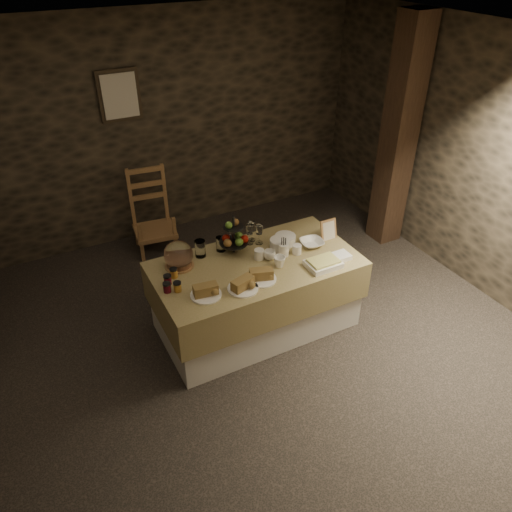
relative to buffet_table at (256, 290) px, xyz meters
name	(u,v)px	position (x,y,z in m)	size (l,w,h in m)	color
ground_plane	(236,356)	(-0.36, -0.30, -0.42)	(5.50, 5.00, 0.01)	black
room_shell	(232,204)	(-0.36, -0.30, 1.14)	(5.52, 5.02, 2.60)	black
buffet_table	(256,290)	(0.00, 0.00, 0.00)	(1.85, 0.99, 0.73)	silver
chair	(151,215)	(-0.42, 1.84, 0.02)	(0.51, 0.49, 0.77)	olive
timber_column	(399,136)	(2.19, 0.74, 0.88)	(0.30, 0.30, 2.60)	black
framed_picture	(120,96)	(-0.51, 2.17, 1.33)	(0.45, 0.04, 0.55)	#312619
plate_stack_a	(280,244)	(0.31, 0.11, 0.36)	(0.19, 0.19, 0.10)	white
plate_stack_b	(285,239)	(0.40, 0.17, 0.35)	(0.20, 0.20, 0.09)	white
cutlery_holder	(283,250)	(0.28, 0.00, 0.37)	(0.10, 0.10, 0.12)	white
cup_a	(270,255)	(0.14, 0.00, 0.36)	(0.11, 0.11, 0.09)	white
cup_b	(279,262)	(0.16, -0.14, 0.36)	(0.11, 0.11, 0.10)	white
mug_c	(259,254)	(0.06, 0.05, 0.36)	(0.09, 0.09, 0.10)	white
mug_d	(297,249)	(0.41, -0.04, 0.36)	(0.08, 0.08, 0.09)	white
bowl	(312,243)	(0.60, 0.01, 0.34)	(0.22, 0.22, 0.05)	white
cake_dome	(179,256)	(-0.63, 0.28, 0.42)	(0.26, 0.26, 0.26)	olive
fruit_stand	(235,239)	(-0.09, 0.25, 0.46)	(0.27, 0.27, 0.38)	black
bread_platter_left	(206,292)	(-0.58, -0.23, 0.35)	(0.26, 0.26, 0.11)	white
bread_platter_center	(243,285)	(-0.28, -0.29, 0.35)	(0.26, 0.26, 0.11)	white
bread_platter_right	(261,276)	(-0.08, -0.25, 0.35)	(0.26, 0.26, 0.11)	white
jam_jars	(172,282)	(-0.79, 0.03, 0.35)	(0.18, 0.26, 0.07)	#4F0917
tart_dish	(323,263)	(0.50, -0.33, 0.34)	(0.30, 0.22, 0.07)	white
square_dish	(342,256)	(0.73, -0.29, 0.33)	(0.14, 0.14, 0.04)	white
menu_frame	(329,231)	(0.81, 0.05, 0.40)	(0.17, 0.02, 0.22)	olive
storage_jar_a	(200,249)	(-0.40, 0.34, 0.39)	(0.10, 0.10, 0.16)	white
storage_jar_b	(221,244)	(-0.19, 0.34, 0.38)	(0.09, 0.09, 0.14)	white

